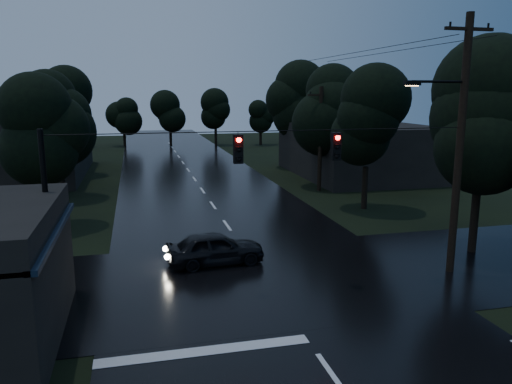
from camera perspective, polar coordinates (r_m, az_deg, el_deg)
name	(u,v)px	position (r m, az deg, el deg)	size (l,w,h in m)	color
main_road	(203,191)	(36.74, -6.13, 0.14)	(12.00, 120.00, 0.02)	black
cross_street	(264,279)	(19.68, 0.93, -9.87)	(60.00, 9.00, 0.02)	black
building_far_right	(357,150)	(44.17, 11.45, 4.76)	(10.00, 14.00, 4.40)	black
building_far_left	(22,147)	(46.93, -25.16, 4.65)	(10.00, 16.00, 5.00)	black
utility_pole_main	(458,142)	(20.71, 22.09, 5.36)	(3.50, 0.30, 10.00)	black
utility_pole_far	(320,138)	(36.28, 7.35, 6.16)	(2.00, 0.30, 7.50)	black
anchor_pole_left	(48,222)	(17.49, -22.70, -3.19)	(0.18, 0.18, 6.00)	black
span_signals	(287,147)	(17.62, 3.57, 5.21)	(15.00, 0.37, 1.12)	black
tree_corner_near	(483,119)	(23.80, 24.54, 7.63)	(4.48, 4.48, 9.44)	black
tree_left_a	(48,129)	(28.15, -22.69, 6.67)	(3.92, 3.92, 8.26)	black
tree_left_b	(57,115)	(36.12, -21.76, 8.19)	(4.20, 4.20, 8.85)	black
tree_left_c	(66,105)	(46.10, -20.85, 9.25)	(4.48, 4.48, 9.44)	black
tree_right_a	(368,117)	(30.95, 12.65, 8.32)	(4.20, 4.20, 8.85)	black
tree_right_b	(328,107)	(38.49, 8.19, 9.59)	(4.48, 4.48, 9.44)	black
tree_right_c	(294,100)	(48.09, 4.41, 10.46)	(4.76, 4.76, 10.03)	black
car	(215,248)	(21.10, -4.69, -6.41)	(1.65, 4.09, 1.39)	black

